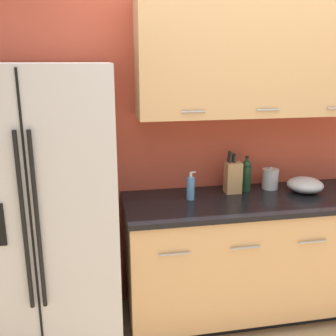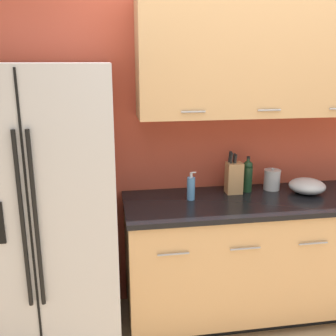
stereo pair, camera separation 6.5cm
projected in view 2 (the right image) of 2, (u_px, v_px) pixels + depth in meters
The scene contains 8 objects.
wall_back at pixel (248, 120), 2.93m from camera, with size 10.00×0.39×2.60m.
counter_unit at pixel (258, 256), 2.91m from camera, with size 1.96×0.64×0.93m.
refrigerator at pixel (41, 213), 2.51m from camera, with size 0.95×0.74×1.86m.
knife_block at pixel (234, 177), 2.86m from camera, with size 0.11×0.10×0.31m.
wine_bottle at pixel (247, 175), 2.89m from camera, with size 0.07×0.07×0.27m.
soap_dispenser at pixel (191, 188), 2.73m from camera, with size 0.06×0.06×0.20m.
steel_canister at pixel (272, 180), 2.95m from camera, with size 0.12×0.12×0.17m.
mixing_bowl at pixel (307, 186), 2.87m from camera, with size 0.26×0.26×0.11m.
Camera 2 is at (-1.05, -1.51, 1.87)m, focal length 42.00 mm.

